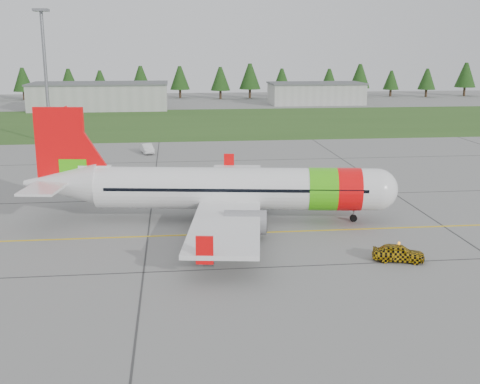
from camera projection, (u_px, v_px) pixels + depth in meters
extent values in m
plane|color=gray|center=(358.00, 264.00, 42.44)|extent=(320.00, 320.00, 0.00)
cylinder|color=white|center=(236.00, 188.00, 52.34)|extent=(24.58, 7.15, 3.65)
sphere|color=white|center=(376.00, 189.00, 51.94)|extent=(3.65, 3.65, 3.65)
cone|color=white|center=(61.00, 183.00, 52.78)|extent=(7.01, 4.56, 3.65)
cube|color=black|center=(380.00, 186.00, 51.85)|extent=(1.83, 2.62, 0.52)
cylinder|color=#46C80F|center=(322.00, 189.00, 52.09)|extent=(2.95, 4.04, 3.73)
cylinder|color=#F9080B|center=(348.00, 189.00, 52.02)|extent=(2.58, 3.99, 3.73)
cube|color=white|center=(231.00, 200.00, 52.60)|extent=(9.44, 30.35, 0.34)
cube|color=#F9080B|center=(229.00, 162.00, 66.94)|extent=(1.13, 0.33, 1.87)
cube|color=#F9080B|center=(205.00, 250.00, 38.08)|extent=(1.13, 0.33, 1.87)
cylinder|color=gray|center=(248.00, 192.00, 57.67)|extent=(3.62, 2.43, 1.96)
cylinder|color=gray|center=(245.00, 222.00, 47.68)|extent=(3.62, 2.43, 1.96)
cube|color=#F9080B|center=(61.00, 148.00, 52.03)|extent=(4.30, 0.96, 7.10)
cube|color=#46C80F|center=(74.00, 171.00, 52.48)|extent=(2.46, 0.74, 2.24)
cube|color=white|center=(55.00, 181.00, 52.74)|extent=(4.53, 11.07, 0.21)
cylinder|color=slate|center=(354.00, 214.00, 52.53)|extent=(0.17, 0.17, 1.31)
cylinder|color=black|center=(353.00, 218.00, 52.61)|extent=(0.67, 0.35, 0.64)
cylinder|color=slate|center=(222.00, 203.00, 55.40)|extent=(0.21, 0.21, 1.78)
cylinder|color=black|center=(218.00, 207.00, 55.51)|extent=(1.02, 0.56, 0.97)
cylinder|color=slate|center=(218.00, 219.00, 50.32)|extent=(0.21, 0.21, 1.78)
cylinder|color=black|center=(214.00, 223.00, 50.43)|extent=(1.02, 0.56, 0.97)
imported|color=#E0AD0C|center=(399.00, 237.00, 42.56)|extent=(1.59, 1.75, 3.66)
imported|color=silver|center=(147.00, 139.00, 85.66)|extent=(1.70, 1.64, 4.11)
cube|color=#30561E|center=(236.00, 122.00, 121.60)|extent=(320.00, 50.00, 0.03)
cube|color=gold|center=(329.00, 230.00, 50.16)|extent=(120.00, 0.25, 0.02)
cube|color=#A8A8A3|center=(100.00, 97.00, 144.67)|extent=(32.00, 14.00, 6.00)
cube|color=#A8A8A3|center=(316.00, 94.00, 158.46)|extent=(24.00, 12.00, 5.20)
cylinder|color=slate|center=(46.00, 79.00, 92.60)|extent=(0.50, 0.50, 20.00)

